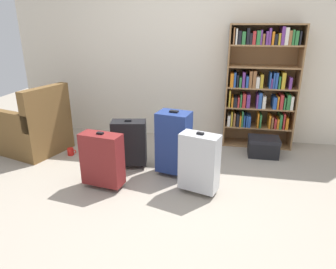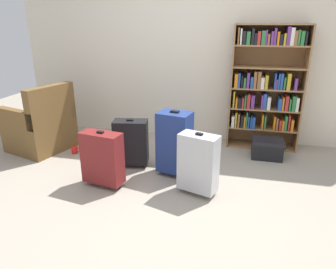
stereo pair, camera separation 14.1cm
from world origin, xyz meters
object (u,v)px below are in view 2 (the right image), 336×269
object	(u,v)px
suitcase_navy_blue	(175,142)
suitcase_silver	(198,163)
armchair	(42,127)
suitcase_dark_red	(102,158)
suitcase_black	(131,142)
bookshelf	(266,86)
mug	(75,150)
storage_box	(267,148)

from	to	relation	value
suitcase_navy_blue	suitcase_silver	xyz separation A→B (m)	(0.32, -0.37, -0.05)
armchair	suitcase_dark_red	bearing A→B (deg)	-31.38
suitcase_navy_blue	suitcase_silver	bearing A→B (deg)	-49.10
suitcase_dark_red	suitcase_black	distance (m)	0.54
bookshelf	suitcase_silver	bearing A→B (deg)	-114.51
mug	storage_box	xyz separation A→B (m)	(2.48, 0.45, 0.08)
storage_box	armchair	bearing A→B (deg)	-172.30
suitcase_black	suitcase_dark_red	bearing A→B (deg)	-103.43
suitcase_silver	suitcase_dark_red	bearing A→B (deg)	-175.82
suitcase_dark_red	mug	bearing A→B (deg)	136.50
bookshelf	storage_box	xyz separation A→B (m)	(0.07, -0.40, -0.73)
armchair	suitcase_dark_red	size ratio (longest dim) A/B	1.46
suitcase_dark_red	suitcase_silver	xyz separation A→B (m)	(0.99, 0.07, 0.02)
suitcase_dark_red	suitcase_navy_blue	bearing A→B (deg)	33.27
bookshelf	storage_box	distance (m)	0.83
suitcase_silver	suitcase_black	world-z (taller)	suitcase_silver
bookshelf	armchair	world-z (taller)	bookshelf
armchair	suitcase_silver	size ratio (longest dim) A/B	1.37
storage_box	suitcase_silver	world-z (taller)	suitcase_silver
mug	suitcase_dark_red	distance (m)	1.06
mug	suitcase_navy_blue	world-z (taller)	suitcase_navy_blue
armchair	suitcase_black	distance (m)	1.38
mug	suitcase_navy_blue	size ratio (longest dim) A/B	0.16
suitcase_silver	suitcase_black	distance (m)	0.98
storage_box	suitcase_black	size ratio (longest dim) A/B	0.65
bookshelf	suitcase_silver	xyz separation A→B (m)	(-0.67, -1.48, -0.52)
mug	suitcase_black	bearing A→B (deg)	-11.81
bookshelf	suitcase_silver	distance (m)	1.70
armchair	suitcase_silver	bearing A→B (deg)	-17.00
mug	suitcase_dark_red	world-z (taller)	suitcase_dark_red
suitcase_navy_blue	mug	bearing A→B (deg)	169.39
suitcase_silver	suitcase_black	bearing A→B (deg)	152.44
bookshelf	armchair	distance (m)	3.05
suitcase_navy_blue	storage_box	bearing A→B (deg)	33.86
armchair	mug	size ratio (longest dim) A/B	7.50
suitcase_dark_red	suitcase_silver	size ratio (longest dim) A/B	0.94
suitcase_dark_red	suitcase_silver	distance (m)	0.99
suitcase_dark_red	suitcase_silver	bearing A→B (deg)	4.18
suitcase_dark_red	suitcase_navy_blue	size ratio (longest dim) A/B	0.82
bookshelf	suitcase_black	distance (m)	1.93
armchair	suitcase_black	bearing A→B (deg)	-9.55
armchair	storage_box	bearing A→B (deg)	7.70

